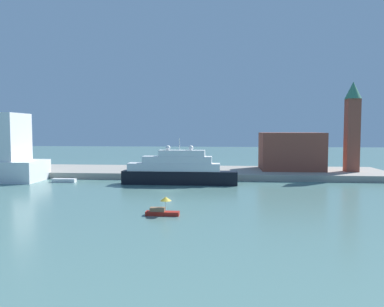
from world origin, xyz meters
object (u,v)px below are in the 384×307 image
(large_yacht, at_px, (178,171))
(bell_tower, at_px, (352,123))
(small_motorboat, at_px, (162,209))
(mooring_bollard, at_px, (173,172))
(person_figure, at_px, (154,168))
(harbor_building, at_px, (291,151))
(work_barge, at_px, (64,180))
(parked_car, at_px, (137,169))

(large_yacht, height_order, bell_tower, bell_tower)
(small_motorboat, xyz_separation_m, mooring_bollard, (-3.85, 39.11, 1.04))
(large_yacht, relative_size, person_figure, 14.78)
(large_yacht, distance_m, harbor_building, 35.44)
(work_barge, distance_m, parked_car, 18.66)
(large_yacht, xyz_separation_m, work_barge, (-27.88, 0.82, -2.75))
(large_yacht, height_order, parked_car, large_yacht)
(person_figure, height_order, mooring_bollard, person_figure)
(bell_tower, xyz_separation_m, person_figure, (-52.21, -4.18, -12.10))
(large_yacht, distance_m, person_figure, 14.27)
(small_motorboat, bearing_deg, person_figure, 102.52)
(large_yacht, xyz_separation_m, bell_tower, (44.27, 16.01, 11.35))
(large_yacht, relative_size, bell_tower, 1.13)
(large_yacht, distance_m, bell_tower, 48.43)
(harbor_building, height_order, parked_car, harbor_building)
(work_barge, bearing_deg, harbor_building, 18.41)
(bell_tower, height_order, person_figure, bell_tower)
(bell_tower, bearing_deg, large_yacht, -160.12)
(work_barge, xyz_separation_m, person_figure, (19.95, 11.01, 2.01))
(work_barge, xyz_separation_m, harbor_building, (57.05, 18.99, 6.31))
(bell_tower, distance_m, mooring_bollard, 48.86)
(parked_car, height_order, mooring_bollard, parked_car)
(large_yacht, bearing_deg, harbor_building, 34.18)
(work_barge, bearing_deg, small_motorboat, -47.18)
(small_motorboat, relative_size, bell_tower, 0.21)
(bell_tower, bearing_deg, parked_car, -174.81)
(harbor_building, bearing_deg, person_figure, -167.86)
(small_motorboat, distance_m, mooring_bollard, 39.32)
(harbor_building, distance_m, mooring_bollard, 33.88)
(harbor_building, relative_size, parked_car, 3.82)
(work_barge, bearing_deg, person_figure, 28.90)
(harbor_building, relative_size, person_figure, 9.20)
(bell_tower, bearing_deg, harbor_building, 165.89)
(small_motorboat, height_order, person_figure, person_figure)
(small_motorboat, xyz_separation_m, harbor_building, (27.61, 50.77, 5.81))
(large_yacht, bearing_deg, bell_tower, 19.88)
(harbor_building, xyz_separation_m, parked_car, (-41.44, -8.94, -4.52))
(parked_car, bearing_deg, work_barge, -147.22)
(small_motorboat, bearing_deg, mooring_bollard, 95.62)
(work_barge, height_order, parked_car, parked_car)
(mooring_bollard, bearing_deg, small_motorboat, -84.38)
(person_figure, bearing_deg, large_yacht, -56.15)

